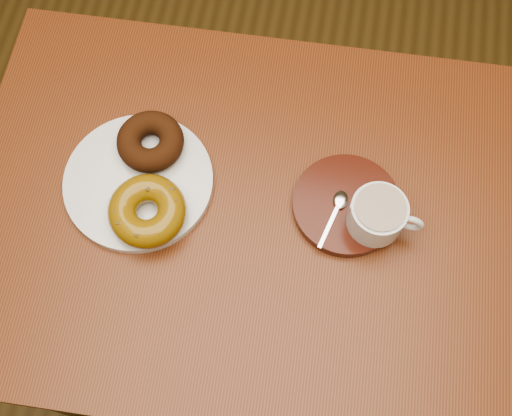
% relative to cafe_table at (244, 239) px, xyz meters
% --- Properties ---
extents(ground, '(6.00, 6.00, 0.00)m').
position_rel_cafe_table_xyz_m(ground, '(-0.27, -0.28, -0.68)').
color(ground, '#553D1A').
rests_on(ground, ground).
extents(cafe_table, '(0.88, 0.67, 0.81)m').
position_rel_cafe_table_xyz_m(cafe_table, '(0.00, 0.00, 0.00)').
color(cafe_table, '#642F15').
rests_on(cafe_table, ground).
extents(donut_plate, '(0.24, 0.24, 0.01)m').
position_rel_cafe_table_xyz_m(donut_plate, '(-0.17, 0.02, 0.14)').
color(donut_plate, silver).
rests_on(donut_plate, cafe_table).
extents(donut_cinnamon, '(0.11, 0.11, 0.04)m').
position_rel_cafe_table_xyz_m(donut_cinnamon, '(-0.16, 0.07, 0.16)').
color(donut_cinnamon, '#35190A').
rests_on(donut_cinnamon, donut_plate).
extents(donut_caramel, '(0.15, 0.15, 0.04)m').
position_rel_cafe_table_xyz_m(donut_caramel, '(-0.13, -0.04, 0.16)').
color(donut_caramel, '#845E0E').
rests_on(donut_caramel, donut_plate).
extents(saucer, '(0.17, 0.17, 0.02)m').
position_rel_cafe_table_xyz_m(saucer, '(0.15, 0.03, 0.14)').
color(saucer, '#3B1108').
rests_on(saucer, cafe_table).
extents(coffee_cup, '(0.11, 0.08, 0.06)m').
position_rel_cafe_table_xyz_m(coffee_cup, '(0.20, 0.01, 0.18)').
color(coffee_cup, silver).
rests_on(coffee_cup, saucer).
extents(teaspoon, '(0.04, 0.10, 0.01)m').
position_rel_cafe_table_xyz_m(teaspoon, '(0.14, 0.03, 0.15)').
color(teaspoon, silver).
rests_on(teaspoon, saucer).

